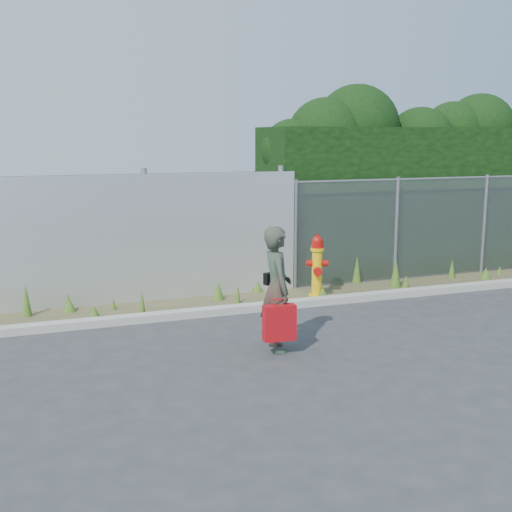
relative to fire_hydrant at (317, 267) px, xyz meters
The scene contains 10 objects.
ground 2.60m from the fire_hydrant, 117.10° to the right, with size 80.00×80.00×0.00m, color #343437.
curb 1.34m from the fire_hydrant, 158.30° to the right, with size 16.00×0.22×0.12m, color #A39E93.
weed_strip 0.51m from the fire_hydrant, 128.86° to the left, with size 16.00×1.29×0.54m.
corrugated_fence 4.50m from the fire_hydrant, behind, with size 8.50×0.21×2.30m.
chainlink_fence 3.22m from the fire_hydrant, 13.45° to the left, with size 6.50×0.07×2.05m.
hedge 4.00m from the fire_hydrant, 29.21° to the left, with size 7.36×1.86×3.87m.
fire_hydrant is the anchor object (origin of this frame).
woman 2.93m from the fire_hydrant, 125.77° to the right, with size 0.61×0.40×1.68m, color #0F6448.
red_tote_bag 3.15m from the fire_hydrant, 124.01° to the right, with size 0.43×0.16×0.56m.
black_shoulder_bag 2.77m from the fire_hydrant, 128.33° to the right, with size 0.21×0.09×0.16m.
Camera 1 is at (-3.60, -7.80, 2.86)m, focal length 45.00 mm.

